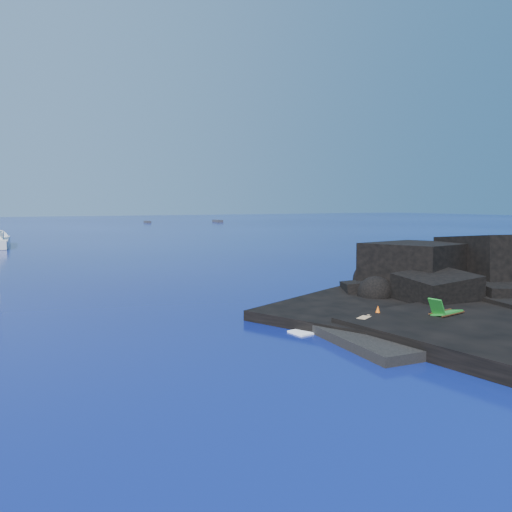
{
  "coord_description": "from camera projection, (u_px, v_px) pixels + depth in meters",
  "views": [
    {
      "loc": [
        -10.79,
        -13.08,
        5.05
      ],
      "look_at": [
        3.43,
        12.28,
        2.0
      ],
      "focal_mm": 35.0,
      "sensor_mm": 36.0,
      "label": 1
    }
  ],
  "objects": [
    {
      "name": "ground",
      "position": [
        344.0,
        351.0,
        17.12
      ],
      "size": [
        400.0,
        400.0,
        0.0
      ],
      "primitive_type": "plane",
      "color": "#04053C",
      "rests_on": "ground"
    },
    {
      "name": "headland",
      "position": [
        502.0,
        301.0,
        26.05
      ],
      "size": [
        24.0,
        24.0,
        3.6
      ],
      "primitive_type": null,
      "color": "black",
      "rests_on": "ground"
    },
    {
      "name": "beach",
      "position": [
        425.0,
        332.0,
        19.75
      ],
      "size": [
        9.08,
        6.86,
        0.7
      ],
      "primitive_type": "cube",
      "rotation": [
        0.0,
        0.0,
        -0.1
      ],
      "color": "black",
      "rests_on": "ground"
    },
    {
      "name": "surf_foam",
      "position": [
        359.0,
        310.0,
        23.89
      ],
      "size": [
        10.0,
        8.0,
        0.06
      ],
      "primitive_type": null,
      "color": "white",
      "rests_on": "ground"
    },
    {
      "name": "deck_chair",
      "position": [
        447.0,
        308.0,
        20.0
      ],
      "size": [
        1.69,
        0.91,
        1.11
      ],
      "primitive_type": null,
      "rotation": [
        0.0,
        0.0,
        0.13
      ],
      "color": "#176A1E",
      "rests_on": "beach"
    },
    {
      "name": "towel",
      "position": [
        364.0,
        324.0,
        19.51
      ],
      "size": [
        2.33,
        1.81,
        0.06
      ],
      "primitive_type": "cube",
      "rotation": [
        0.0,
        0.0,
        0.45
      ],
      "color": "silver",
      "rests_on": "beach"
    },
    {
      "name": "sunbather",
      "position": [
        364.0,
        320.0,
        19.49
      ],
      "size": [
        1.94,
        1.26,
        0.26
      ],
      "primitive_type": null,
      "rotation": [
        0.0,
        0.0,
        0.45
      ],
      "color": "tan",
      "rests_on": "towel"
    },
    {
      "name": "marker_cone",
      "position": [
        378.0,
        312.0,
        20.37
      ],
      "size": [
        0.39,
        0.39,
        0.56
      ],
      "primitive_type": "cone",
      "rotation": [
        0.0,
        0.0,
        -0.07
      ],
      "color": "#F85E0D",
      "rests_on": "beach"
    },
    {
      "name": "distant_boat_a",
      "position": [
        147.0,
        223.0,
        132.26
      ],
      "size": [
        1.68,
        4.19,
        0.54
      ],
      "primitive_type": "cube",
      "rotation": [
        0.0,
        0.0,
        -0.1
      ],
      "color": "#2B2C31",
      "rests_on": "ground"
    },
    {
      "name": "distant_boat_b",
      "position": [
        218.0,
        222.0,
        137.05
      ],
      "size": [
        2.03,
        5.07,
        0.66
      ],
      "primitive_type": "cube",
      "rotation": [
        0.0,
        0.0,
        -0.1
      ],
      "color": "#2B2A30",
      "rests_on": "ground"
    }
  ]
}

